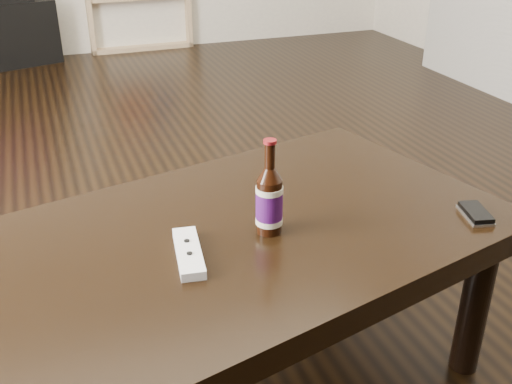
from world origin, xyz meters
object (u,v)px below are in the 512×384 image
object	(u,v)px
remote	(189,253)
phone	(476,213)
coffee_table	(236,253)
beer_bottle	(269,201)

from	to	relation	value
remote	phone	bearing A→B (deg)	2.41
coffee_table	phone	xyz separation A→B (m)	(0.53, -0.13, 0.07)
coffee_table	beer_bottle	world-z (taller)	beer_bottle
coffee_table	remote	bearing A→B (deg)	-150.09
coffee_table	phone	world-z (taller)	phone
phone	remote	world-z (taller)	remote
coffee_table	beer_bottle	bearing A→B (deg)	-26.60
beer_bottle	remote	xyz separation A→B (m)	(-0.19, -0.04, -0.07)
beer_bottle	remote	world-z (taller)	beer_bottle
coffee_table	beer_bottle	xyz separation A→B (m)	(0.06, -0.03, 0.14)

